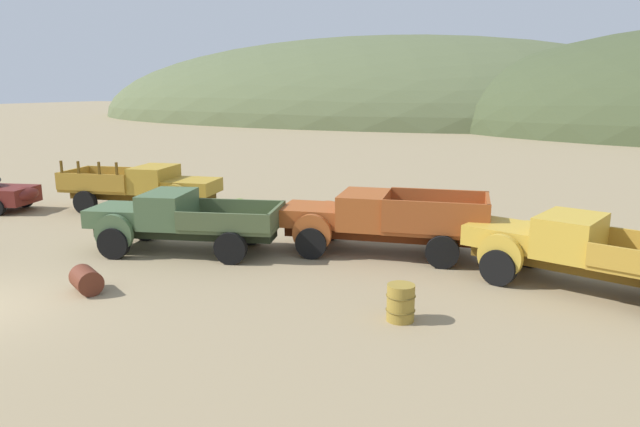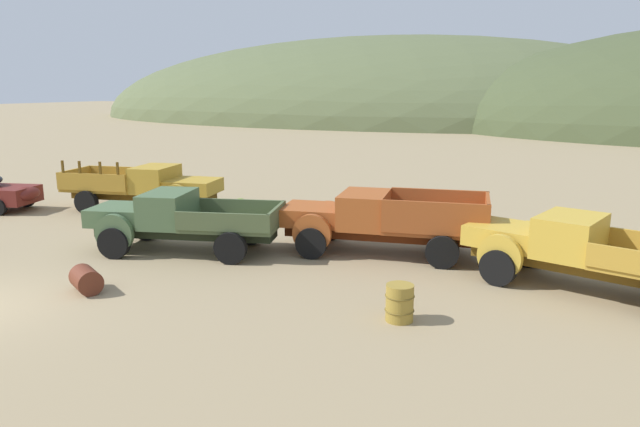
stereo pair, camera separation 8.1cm
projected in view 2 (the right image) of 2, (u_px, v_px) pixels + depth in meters
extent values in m
ellipsoid|color=#56603D|center=(381.00, 118.00, 96.44)|extent=(104.07, 59.23, 25.95)
ellipsoid|color=maroon|center=(25.00, 194.00, 24.20)|extent=(1.32, 1.61, 0.61)
cylinder|color=black|center=(27.00, 199.00, 25.23)|extent=(0.71, 0.38, 0.68)
cube|color=#593D12|center=(144.00, 195.00, 24.44)|extent=(6.23, 2.37, 0.36)
cube|color=#B28928|center=(193.00, 186.00, 23.86)|extent=(2.30, 2.20, 0.55)
cube|color=#B7B2A8|center=(214.00, 188.00, 23.67)|extent=(0.36, 1.24, 0.44)
cylinder|color=#B28928|center=(176.00, 199.00, 22.96)|extent=(1.21, 0.44, 1.20)
cylinder|color=#B28928|center=(199.00, 190.00, 25.02)|extent=(1.21, 0.44, 1.20)
cube|color=#B28928|center=(155.00, 179.00, 24.17)|extent=(1.86, 2.35, 1.05)
cube|color=black|center=(169.00, 174.00, 23.98)|extent=(0.44, 1.74, 0.59)
cube|color=#A47826|center=(107.00, 188.00, 24.76)|extent=(3.52, 2.82, 0.12)
cube|color=#A47826|center=(91.00, 182.00, 23.63)|extent=(3.06, 0.79, 0.70)
cube|color=#A47826|center=(120.00, 174.00, 25.71)|extent=(3.06, 0.79, 0.70)
cube|color=#A47826|center=(75.00, 177.00, 24.99)|extent=(0.58, 2.15, 0.70)
cube|color=#593D12|center=(63.00, 167.00, 23.77)|extent=(0.10, 0.10, 0.50)
cube|color=#593D12|center=(80.00, 167.00, 23.61)|extent=(0.10, 0.10, 0.50)
cube|color=#593D12|center=(100.00, 168.00, 23.40)|extent=(0.10, 0.10, 0.50)
cube|color=#593D12|center=(118.00, 168.00, 23.24)|extent=(0.10, 0.10, 0.50)
cylinder|color=black|center=(176.00, 207.00, 22.97)|extent=(1.00, 0.49, 0.96)
cylinder|color=black|center=(200.00, 196.00, 25.13)|extent=(1.00, 0.49, 0.96)
cylinder|color=black|center=(86.00, 202.00, 23.82)|extent=(1.00, 0.49, 0.96)
cylinder|color=black|center=(117.00, 193.00, 25.99)|extent=(1.00, 0.49, 0.96)
cube|color=#232B1B|center=(186.00, 231.00, 18.37)|extent=(5.72, 2.60, 0.36)
cube|color=#47603D|center=(123.00, 215.00, 18.58)|extent=(2.23, 2.21, 0.55)
cube|color=#B7B2A8|center=(98.00, 214.00, 18.71)|extent=(0.43, 1.19, 0.44)
cylinder|color=#47603D|center=(145.00, 218.00, 19.64)|extent=(1.20, 0.52, 1.20)
cylinder|color=#47603D|center=(114.00, 234.00, 17.61)|extent=(1.20, 0.52, 1.20)
cube|color=#47603D|center=(168.00, 208.00, 18.30)|extent=(1.85, 2.33, 1.05)
cube|color=black|center=(150.00, 201.00, 18.34)|extent=(0.55, 1.66, 0.59)
cube|color=#495735|center=(233.00, 225.00, 18.09)|extent=(3.36, 2.86, 0.12)
cube|color=#495735|center=(243.00, 208.00, 19.04)|extent=(2.77, 0.93, 0.55)
cube|color=#495735|center=(222.00, 222.00, 16.99)|extent=(2.77, 0.93, 0.55)
cube|color=#495735|center=(276.00, 216.00, 17.81)|extent=(0.71, 2.06, 0.55)
cylinder|color=black|center=(146.00, 226.00, 19.75)|extent=(1.00, 0.55, 0.96)
cylinder|color=black|center=(114.00, 243.00, 17.62)|extent=(1.00, 0.55, 0.96)
cylinder|color=black|center=(251.00, 230.00, 19.21)|extent=(1.00, 0.55, 0.96)
cylinder|color=black|center=(230.00, 248.00, 17.07)|extent=(1.00, 0.55, 0.96)
cube|color=#51220D|center=(382.00, 232.00, 18.15)|extent=(6.11, 2.16, 0.36)
cube|color=#A34C1E|center=(313.00, 214.00, 18.60)|extent=(2.22, 2.14, 0.55)
cube|color=#B7B2A8|center=(286.00, 214.00, 18.82)|extent=(0.32, 1.23, 0.44)
cylinder|color=#A34C1E|center=(329.00, 219.00, 19.62)|extent=(1.21, 0.41, 1.20)
cylinder|color=#A34C1E|center=(312.00, 234.00, 17.60)|extent=(1.21, 0.41, 1.20)
cube|color=#A34C1E|center=(364.00, 209.00, 18.14)|extent=(1.77, 2.30, 1.05)
cube|color=black|center=(344.00, 202.00, 18.25)|extent=(0.39, 1.73, 0.59)
cube|color=#97471E|center=(436.00, 228.00, 17.70)|extent=(3.41, 2.71, 0.12)
cube|color=#97471E|center=(439.00, 204.00, 18.61)|extent=(3.01, 0.69, 0.95)
cube|color=#97471E|center=(435.00, 219.00, 16.56)|extent=(3.01, 0.69, 0.95)
cube|color=#97471E|center=(487.00, 213.00, 17.23)|extent=(0.52, 2.14, 0.95)
cylinder|color=black|center=(329.00, 226.00, 19.74)|extent=(1.00, 0.46, 0.96)
cylinder|color=black|center=(311.00, 243.00, 17.61)|extent=(1.00, 0.46, 0.96)
cylinder|color=black|center=(446.00, 233.00, 18.79)|extent=(1.00, 0.46, 0.96)
cylinder|color=black|center=(442.00, 252.00, 16.66)|extent=(1.00, 0.46, 0.96)
cube|color=brown|center=(591.00, 266.00, 14.75)|extent=(6.11, 2.40, 0.36)
cube|color=gold|center=(507.00, 235.00, 16.05)|extent=(2.27, 2.10, 0.55)
cube|color=#B7B2A8|center=(476.00, 231.00, 16.61)|extent=(0.36, 1.14, 0.44)
cylinder|color=gold|center=(528.00, 241.00, 16.71)|extent=(1.21, 0.47, 1.20)
cylinder|color=gold|center=(500.00, 257.00, 15.21)|extent=(1.21, 0.47, 1.20)
cube|color=gold|center=(570.00, 236.00, 14.96)|extent=(1.84, 2.22, 1.05)
cube|color=black|center=(546.00, 224.00, 15.31)|extent=(0.45, 1.61, 0.59)
cylinder|color=black|center=(528.00, 251.00, 16.81)|extent=(1.00, 0.51, 0.96)
cylinder|color=black|center=(498.00, 268.00, 15.23)|extent=(1.00, 0.51, 0.96)
cylinder|color=olive|center=(400.00, 303.00, 12.93)|extent=(0.62, 0.62, 0.84)
torus|color=brown|center=(400.00, 296.00, 12.89)|extent=(0.66, 0.66, 0.03)
torus|color=brown|center=(399.00, 310.00, 12.96)|extent=(0.66, 0.66, 0.03)
cylinder|color=#5B2819|center=(86.00, 280.00, 14.77)|extent=(1.09, 0.98, 0.64)
ellipsoid|color=olive|center=(244.00, 212.00, 23.39)|extent=(0.84, 0.75, 0.66)
ellipsoid|color=olive|center=(241.00, 209.00, 23.60)|extent=(0.83, 0.75, 0.90)
ellipsoid|color=olive|center=(242.00, 212.00, 23.34)|extent=(0.95, 0.85, 0.70)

